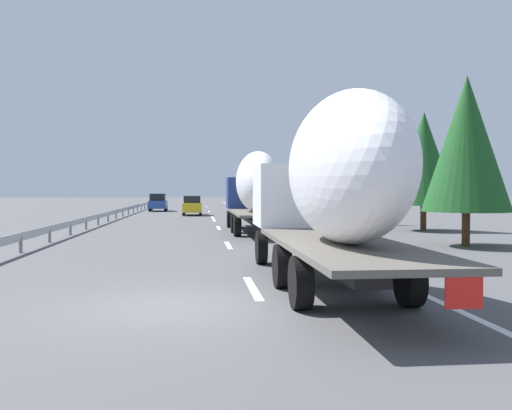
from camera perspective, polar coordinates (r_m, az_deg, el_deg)
name	(u,v)px	position (r m, az deg, el deg)	size (l,w,h in m)	color
ground_plane	(192,216)	(51.20, -6.57, -1.09)	(260.00, 260.00, 0.00)	#4C4C4F
lane_stripe_0	(253,288)	(13.41, -0.35, -8.42)	(3.20, 0.20, 0.01)	white
lane_stripe_1	(228,245)	(23.64, -2.84, -4.11)	(3.20, 0.20, 0.01)	white
lane_stripe_2	(219,228)	(34.41, -3.84, -2.34)	(3.20, 0.20, 0.01)	white
lane_stripe_3	(214,220)	(43.32, -4.29, -1.55)	(3.20, 0.20, 0.01)	white
lane_stripe_4	(213,218)	(47.58, -4.44, -1.28)	(3.20, 0.20, 0.01)	white
lane_stripe_5	(209,211)	(61.07, -4.79, -0.66)	(3.20, 0.20, 0.01)	white
lane_stripe_6	(206,207)	(79.15, -5.07, -0.17)	(3.20, 0.20, 0.01)	white
edge_line_right	(247,213)	(56.42, -0.93, -0.84)	(110.00, 0.20, 0.01)	white
truck_lead	(255,188)	(30.18, -0.12, 1.73)	(12.51, 2.55, 4.31)	navy
truck_trailing	(331,184)	(13.17, 7.62, 2.09)	(12.15, 2.55, 4.36)	silver
car_blue_sedan	(158,202)	(62.83, -9.93, 0.26)	(4.41, 1.89, 1.95)	#28479E
car_yellow_coupe	(192,205)	(52.14, -6.52, -0.04)	(4.51, 1.74, 1.80)	gold
road_sign	(262,191)	(53.73, 0.61, 1.48)	(0.10, 0.90, 3.31)	gray
tree_0	(307,178)	(54.45, 5.19, 2.75)	(3.92, 3.92, 5.46)	#472D19
tree_1	(424,159)	(33.51, 16.71, 4.55)	(3.67, 3.67, 6.81)	#472D19
tree_2	(334,158)	(39.30, 7.97, 4.77)	(2.57, 2.57, 7.55)	#472D19
tree_3	(467,144)	(24.76, 20.65, 5.86)	(3.60, 3.60, 7.05)	#472D19
guardrail_median	(128,209)	(54.56, -12.85, -0.35)	(94.00, 0.10, 0.76)	#9EA0A5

